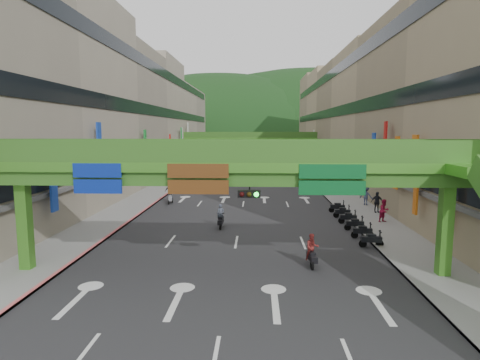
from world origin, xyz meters
name	(u,v)px	position (x,y,z in m)	size (l,w,h in m)	color
ground	(220,330)	(0.00, 0.00, 0.00)	(320.00, 320.00, 0.00)	black
road_slab	(248,177)	(0.00, 50.00, 0.01)	(18.00, 140.00, 0.02)	#28282B
sidewalk_left	(181,176)	(-11.00, 50.00, 0.07)	(4.00, 140.00, 0.15)	gray
sidewalk_right	(317,177)	(11.00, 50.00, 0.07)	(4.00, 140.00, 0.15)	gray
curb_left	(192,176)	(-9.10, 50.00, 0.09)	(0.20, 140.00, 0.18)	#CC5959
curb_right	(305,176)	(9.10, 50.00, 0.09)	(0.20, 140.00, 0.18)	gray
building_row_left	(131,118)	(-18.93, 50.00, 9.46)	(12.80, 95.00, 19.00)	#9E937F
building_row_right	(369,117)	(18.93, 50.00, 9.46)	(12.80, 95.00, 19.00)	gray
overpass_near	(248,178)	(0.93, 5.38, 5.21)	(28.00, 12.27, 7.10)	#4C9E2D
overpass_far	(250,141)	(0.00, 65.00, 5.40)	(28.00, 2.20, 7.10)	#4C9E2D
hill_left	(219,147)	(-15.00, 160.00, 0.00)	(168.00, 140.00, 112.00)	#1C4419
hill_right	(306,145)	(25.00, 180.00, 0.00)	(208.00, 176.00, 128.00)	#1C4419
bunting_string	(245,144)	(0.00, 30.00, 5.96)	(26.00, 0.36, 0.47)	black
scooter_rider_near	(221,217)	(-1.41, 15.86, 0.85)	(0.58, 1.60, 1.87)	black
scooter_rider_mid	(312,250)	(4.46, 7.32, 0.95)	(0.80, 1.60, 1.88)	black
scooter_rider_left	(170,193)	(-7.50, 25.90, 1.12)	(1.15, 1.60, 2.21)	gray
scooter_rider_far	(236,175)	(-1.67, 43.84, 1.00)	(0.85, 1.60, 1.99)	maroon
parked_scooter_row	(352,220)	(8.80, 16.64, 0.52)	(1.60, 11.55, 1.08)	black
car_silver	(208,170)	(-7.00, 53.56, 0.64)	(1.35, 3.88, 1.28)	#9E9FA5
car_yellow	(242,170)	(-1.19, 53.83, 0.73)	(1.72, 4.28, 1.46)	#C57C00
pedestrian_red	(384,213)	(11.67, 17.84, 0.93)	(0.90, 0.70, 1.86)	maroon
pedestrian_dark	(377,204)	(12.20, 21.65, 0.94)	(1.10, 0.46, 1.88)	black
pedestrian_blue	(366,197)	(12.20, 25.25, 0.94)	(0.88, 0.56, 1.88)	#3A4365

